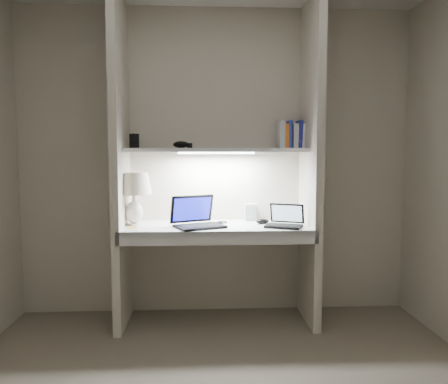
{
  "coord_description": "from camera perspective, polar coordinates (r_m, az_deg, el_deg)",
  "views": [
    {
      "loc": [
        -0.12,
        -2.12,
        1.33
      ],
      "look_at": [
        0.05,
        1.05,
        1.04
      ],
      "focal_mm": 35.0,
      "sensor_mm": 36.0,
      "label": 1
    }
  ],
  "objects": [
    {
      "name": "laptop_netbook",
      "position": [
        3.35,
        7.96,
        -3.83
      ],
      "size": [
        0.33,
        0.31,
        0.17
      ],
      "rotation": [
        0.0,
        0.0,
        -0.41
      ],
      "color": "black",
      "rests_on": "desk"
    },
    {
      "name": "shelf_gadget",
      "position": [
        3.46,
        -5.65,
        6.18
      ],
      "size": [
        0.15,
        0.12,
        0.05
      ],
      "primitive_type": "ellipsoid",
      "rotation": [
        0.0,
        0.0,
        -0.24
      ],
      "color": "black",
      "rests_on": "shelf"
    },
    {
      "name": "alcove_panel_left",
      "position": [
        3.4,
        -13.37,
        3.67
      ],
      "size": [
        0.06,
        0.55,
        2.5
      ],
      "primitive_type": "cube",
      "color": "beige",
      "rests_on": "floor"
    },
    {
      "name": "table_lamp",
      "position": [
        3.43,
        -11.72,
        0.3
      ],
      "size": [
        0.28,
        0.28,
        0.41
      ],
      "color": "white",
      "rests_on": "desk"
    },
    {
      "name": "sticky_note",
      "position": [
        3.35,
        -11.92,
        -4.54
      ],
      "size": [
        0.08,
        0.08,
        0.0
      ],
      "primitive_type": "cube",
      "rotation": [
        0.0,
        0.0,
        0.2
      ],
      "color": "gold",
      "rests_on": "desk"
    },
    {
      "name": "strip_light",
      "position": [
        3.44,
        -1.01,
        5.12
      ],
      "size": [
        0.6,
        0.04,
        0.02
      ],
      "primitive_type": "cube",
      "color": "white",
      "rests_on": "shelf"
    },
    {
      "name": "book_row",
      "position": [
        3.57,
        8.76,
        7.33
      ],
      "size": [
        0.21,
        0.15,
        0.22
      ],
      "color": "white",
      "rests_on": "shelf"
    },
    {
      "name": "desk",
      "position": [
        3.39,
        -0.94,
        -4.68
      ],
      "size": [
        1.4,
        0.55,
        0.04
      ],
      "primitive_type": "cube",
      "color": "white",
      "rests_on": "alcove_panel_left"
    },
    {
      "name": "mouse",
      "position": [
        3.47,
        5.05,
        -3.83
      ],
      "size": [
        0.12,
        0.09,
        0.04
      ],
      "primitive_type": "ellipsoid",
      "rotation": [
        0.0,
        0.0,
        0.27
      ],
      "color": "black",
      "rests_on": "desk"
    },
    {
      "name": "shelf",
      "position": [
        3.44,
        -1.01,
        5.49
      ],
      "size": [
        1.4,
        0.36,
        0.03
      ],
      "primitive_type": "cube",
      "color": "silver",
      "rests_on": "back_wall"
    },
    {
      "name": "cable_coil",
      "position": [
        3.5,
        -0.27,
        -3.97
      ],
      "size": [
        0.11,
        0.11,
        0.01
      ],
      "primitive_type": "torus",
      "rotation": [
        0.0,
        0.0,
        -0.32
      ],
      "color": "black",
      "rests_on": "desk"
    },
    {
      "name": "laptop_main",
      "position": [
        3.32,
        -3.57,
        -3.62
      ],
      "size": [
        0.44,
        0.42,
        0.23
      ],
      "rotation": [
        0.0,
        0.0,
        0.43
      ],
      "color": "black",
      "rests_on": "desk"
    },
    {
      "name": "desk_apron",
      "position": [
        3.14,
        -0.77,
        -6.02
      ],
      "size": [
        1.46,
        0.03,
        0.1
      ],
      "primitive_type": "cube",
      "color": "silver",
      "rests_on": "desk"
    },
    {
      "name": "shelf_box",
      "position": [
        3.49,
        -11.65,
        6.55
      ],
      "size": [
        0.08,
        0.07,
        0.11
      ],
      "primitive_type": "cube",
      "rotation": [
        0.0,
        0.0,
        0.42
      ],
      "color": "black",
      "rests_on": "shelf"
    },
    {
      "name": "speaker",
      "position": [
        3.62,
        3.49,
        -2.62
      ],
      "size": [
        0.1,
        0.08,
        0.14
      ],
      "primitive_type": "cube",
      "rotation": [
        0.0,
        0.0,
        0.06
      ],
      "color": "silver",
      "rests_on": "desk"
    },
    {
      "name": "alcove_panel_right",
      "position": [
        3.45,
        11.29,
        3.73
      ],
      "size": [
        0.06,
        0.55,
        2.5
      ],
      "primitive_type": "cube",
      "color": "beige",
      "rests_on": "floor"
    },
    {
      "name": "back_wall",
      "position": [
        3.62,
        -1.1,
        3.89
      ],
      "size": [
        3.2,
        0.01,
        2.5
      ],
      "primitive_type": "cube",
      "color": "beige",
      "rests_on": "floor"
    }
  ]
}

